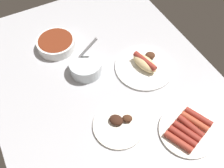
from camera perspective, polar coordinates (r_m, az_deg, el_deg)
name	(u,v)px	position (r cm, az deg, el deg)	size (l,w,h in cm)	color
ground_plane	(106,85)	(107.98, -1.41, -0.17)	(120.00, 90.00, 3.00)	#B2B2B7
bowl_chili	(56,43)	(120.31, -12.17, 8.71)	(17.06, 17.06, 4.57)	white
plate_grilled_meat	(119,124)	(96.03, 1.52, -8.83)	(18.95, 18.95, 3.32)	white
plate_sausages	(188,130)	(98.34, 16.35, -9.66)	(20.95, 20.95, 3.37)	white
plate_hotdog_assembled	(145,65)	(111.25, 7.17, 4.18)	(24.89, 24.89, 5.61)	white
bowl_coleslaw	(86,66)	(108.38, -5.81, 3.87)	(13.46, 13.77, 15.25)	silver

